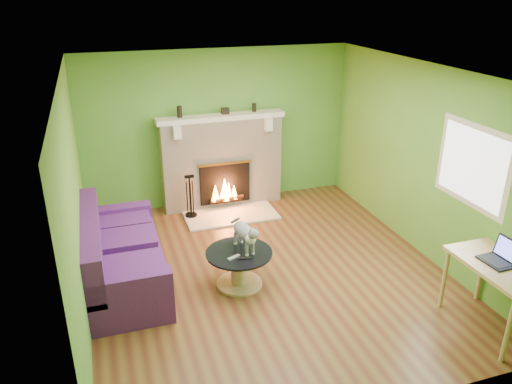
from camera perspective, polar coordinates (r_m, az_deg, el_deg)
floor at (r=6.71m, az=1.27°, el=-9.05°), size 5.00×5.00×0.00m
ceiling at (r=5.78m, az=1.50°, el=13.44°), size 5.00×5.00×0.00m
wall_back at (r=8.40m, az=-4.34°, el=7.27°), size 5.00×0.00×5.00m
wall_front at (r=4.11m, az=13.23°, el=-10.89°), size 5.00×0.00×5.00m
wall_left at (r=5.83m, az=-19.99°, el=-1.25°), size 0.00×5.00×5.00m
wall_right at (r=7.15m, az=18.67°, el=3.32°), size 0.00×5.00×5.00m
window_frame at (r=6.41m, az=23.50°, el=2.79°), size 0.00×1.20×1.20m
window_pane at (r=6.41m, az=23.45°, el=2.79°), size 0.00×1.06×1.06m
fireplace at (r=8.39m, az=-3.92°, el=3.48°), size 2.10×0.46×1.58m
hearth at (r=8.21m, az=-2.88°, el=-2.64°), size 1.50×0.75×0.03m
mantel at (r=8.15m, az=-4.03°, el=8.54°), size 2.10×0.28×0.08m
sofa at (r=6.53m, az=-15.42°, el=-7.23°), size 0.94×2.09×0.94m
coffee_table at (r=6.30m, az=-1.93°, el=-8.44°), size 0.83×0.83×0.47m
desk at (r=5.94m, az=26.03°, el=-8.27°), size 0.63×1.09×0.80m
cat at (r=6.17m, az=-1.40°, el=-4.88°), size 0.34×0.69×0.41m
remote_silver at (r=6.08m, az=-2.55°, el=-7.47°), size 0.17×0.11×0.02m
remote_black at (r=6.05m, az=-1.29°, el=-7.58°), size 0.17×0.07×0.02m
laptop at (r=5.85m, az=25.94°, el=-6.19°), size 0.31×0.35×0.25m
fire_tools at (r=8.07m, az=-7.53°, el=-0.41°), size 0.19×0.19×0.71m
mantel_vase_left at (r=8.02m, az=-8.74°, el=9.05°), size 0.08×0.08×0.18m
mantel_vase_right at (r=8.30m, az=-0.21°, el=9.64°), size 0.07×0.07×0.14m
mantel_box at (r=8.17m, az=-3.54°, el=9.25°), size 0.12×0.08×0.10m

